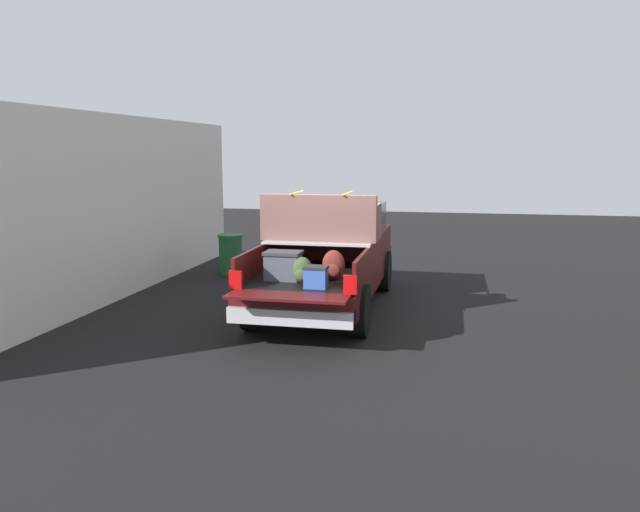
{
  "coord_description": "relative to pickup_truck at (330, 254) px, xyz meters",
  "views": [
    {
      "loc": [
        -11.52,
        -2.31,
        2.94
      ],
      "look_at": [
        -0.6,
        0.0,
        1.1
      ],
      "focal_mm": 35.43,
      "sensor_mm": 36.0,
      "label": 1
    }
  ],
  "objects": [
    {
      "name": "building_facade",
      "position": [
        -0.22,
        4.38,
        0.86
      ],
      "size": [
        11.18,
        0.36,
        3.68
      ],
      "primitive_type": "cube",
      "color": "silver",
      "rests_on": "ground_plane"
    },
    {
      "name": "trash_can",
      "position": [
        2.42,
        2.93,
        -0.48
      ],
      "size": [
        0.6,
        0.6,
        0.98
      ],
      "color": "#1E592D",
      "rests_on": "ground_plane"
    },
    {
      "name": "ground_plane",
      "position": [
        -0.37,
        -0.0,
        -0.98
      ],
      "size": [
        40.0,
        40.0,
        0.0
      ],
      "primitive_type": "plane",
      "color": "black"
    },
    {
      "name": "pickup_truck",
      "position": [
        0.0,
        0.0,
        0.0
      ],
      "size": [
        6.05,
        2.07,
        2.23
      ],
      "color": "#470F0F",
      "rests_on": "ground_plane"
    }
  ]
}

